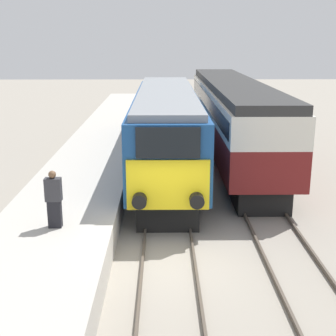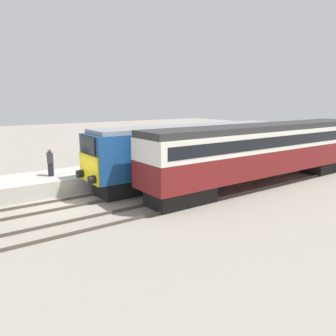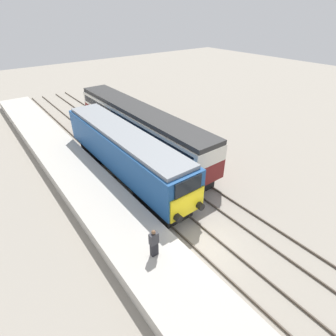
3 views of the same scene
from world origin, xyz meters
The scene contains 7 objects.
ground_plane centered at (0.00, 0.00, 0.00)m, with size 120.00×120.00×0.00m, color gray.
platform_left centered at (-3.30, 8.00, 0.46)m, with size 3.50×50.00×0.93m.
rails_near_track centered at (0.00, 5.00, 0.07)m, with size 1.51×60.00×0.14m.
rails_far_track centered at (3.40, 5.00, 0.07)m, with size 1.50×60.00×0.14m.
locomotive centered at (0.00, 8.84, 2.14)m, with size 2.70×14.90×3.81m.
passenger_carriage centered at (3.40, 12.15, 2.39)m, with size 2.75×18.15×3.93m.
person_on_platform centered at (-3.14, 0.44, 1.73)m, with size 0.44×0.26×1.62m.
Camera 2 is at (16.58, -5.01, 5.41)m, focal length 35.00 mm.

